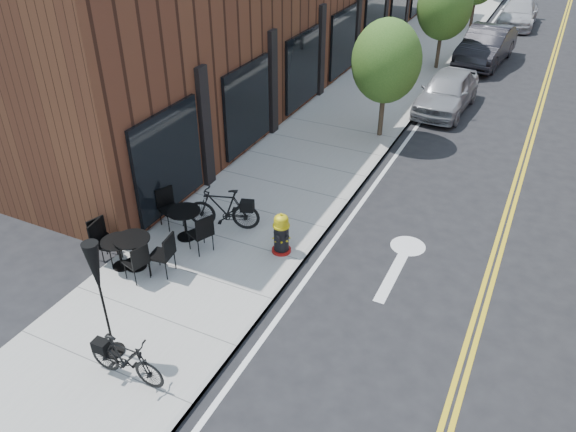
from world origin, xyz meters
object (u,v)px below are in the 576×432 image
Objects in this scene: bicycle_right at (126,359)px; parked_car_c at (518,13)px; parked_car_b at (486,46)px; fire_hydrant at (281,234)px; bistro_set_b at (133,248)px; bicycle_left at (223,209)px; bistro_set_a at (119,250)px; bistro_set_c at (185,220)px; patio_umbrella at (97,277)px; parked_car_a at (447,91)px.

parked_car_c is at bearing -7.32° from bicycle_right.
parked_car_b is 7.89m from parked_car_c.
bistro_set_b is (-2.70, -1.97, 0.01)m from fire_hydrant.
parked_car_b reaches higher than bicycle_left.
fire_hydrant is 3.35m from bistro_set_b.
bistro_set_b is 19.82m from parked_car_b.
parked_car_c is (5.20, 27.33, 0.09)m from bistro_set_a.
fire_hydrant is 0.57× the size of bicycle_left.
bicycle_left reaches higher than bistro_set_c.
patio_umbrella reaches higher than bistro_set_b.
bistro_set_a is 13.71m from parked_car_a.
patio_umbrella is (0.95, -3.75, 1.29)m from bistro_set_c.
bistro_set_b is 0.45× the size of parked_car_a.
bistro_set_b is at bearing 119.85° from patio_umbrella.
bicycle_left is 0.43× the size of parked_car_a.
patio_umbrella is at bearing -97.86° from parked_car_a.
bicycle_left is at bearing -96.11° from parked_car_b.
bicycle_left is 25.24m from parked_car_c.
patio_umbrella is (1.30, -2.27, 1.28)m from bistro_set_b.
fire_hydrant is at bearing 62.75° from bicycle_left.
patio_umbrella reaches higher than bicycle_left.
parked_car_b reaches higher than bicycle_right.
parked_car_c is at bearing 83.03° from patio_umbrella.
bistro_set_a is (-1.26, -2.40, -0.08)m from bicycle_left.
bistro_set_c is 4.07m from patio_umbrella.
bistro_set_b is at bearing 34.97° from bicycle_right.
parked_car_b is at bearing -8.09° from bicycle_right.
parked_car_c is at bearing 103.83° from bistro_set_c.
bicycle_right is 3.31m from bistro_set_b.
parked_car_a is at bearing 99.81° from fire_hydrant.
parked_car_c is (2.20, 25.22, 0.06)m from fire_hydrant.
bistro_set_a is at bearing 126.89° from patio_umbrella.
bicycle_right is 0.84× the size of bistro_set_c.
bistro_set_a is at bearing -106.08° from parked_car_a.
bistro_set_a is 0.38× the size of parked_car_c.
bistro_set_c reaches higher than bicycle_right.
bicycle_right is at bearing -96.59° from parked_car_c.
patio_umbrella reaches higher than bistro_set_a.
patio_umbrella is at bearing -92.86° from parked_car_b.
parked_car_b is (2.45, 21.98, 0.22)m from bicycle_right.
bistro_set_c is at bearing 19.75° from bicycle_right.
fire_hydrant is 4.68m from bicycle_right.
parked_car_c is (4.55, 25.72, 0.05)m from bistro_set_c.
parked_car_c reaches higher than bistro_set_c.
bicycle_right is at bearing -6.15° from bicycle_left.
bistro_set_c is at bearing 68.43° from bistro_set_b.
bistro_set_a is 0.33m from bistro_set_b.
fire_hydrant is 2.40m from bistro_set_c.
parked_car_b reaches higher than bistro_set_a.
parked_car_b is (0.32, 6.47, 0.09)m from parked_car_a.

